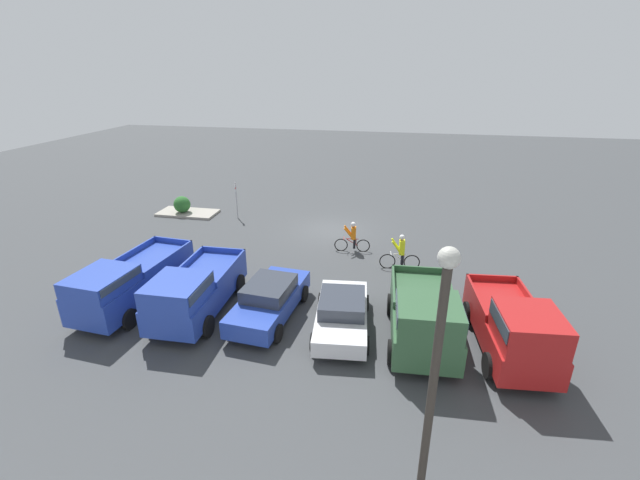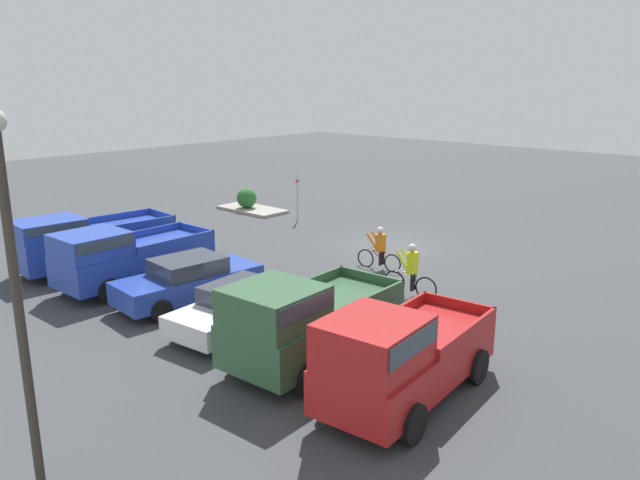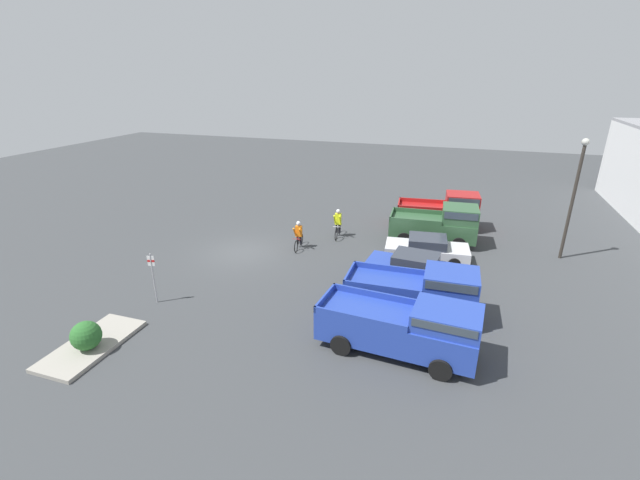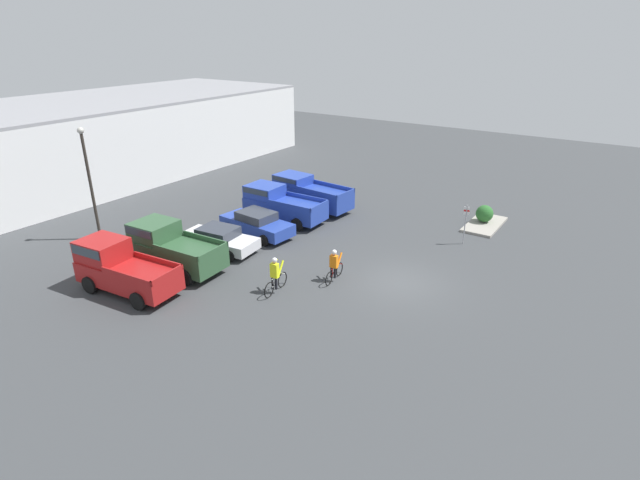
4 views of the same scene
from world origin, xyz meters
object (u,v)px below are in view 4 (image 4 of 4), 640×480
at_px(pickup_truck_3, 308,192).
at_px(shrub, 485,214).
at_px(pickup_truck_0, 120,267).
at_px(cyclist_1, 275,275).
at_px(cyclist_0, 334,265).
at_px(lamppost, 89,175).
at_px(pickup_truck_2, 279,203).
at_px(fire_lane_sign, 465,221).
at_px(pickup_truck_1, 171,246).
at_px(sedan_1, 257,223).
at_px(sedan_0, 219,239).

height_order(pickup_truck_3, shrub, pickup_truck_3).
bearing_deg(pickup_truck_0, cyclist_1, -58.21).
relative_size(cyclist_0, lamppost, 0.29).
xyz_separation_m(pickup_truck_2, fire_lane_sign, (2.61, -10.90, 0.31)).
xyz_separation_m(pickup_truck_3, fire_lane_sign, (-0.23, -10.71, 0.31)).
height_order(pickup_truck_1, cyclist_1, pickup_truck_1).
xyz_separation_m(sedan_1, shrub, (9.12, -10.39, -0.06)).
xyz_separation_m(pickup_truck_1, pickup_truck_3, (11.25, -0.41, -0.08)).
height_order(pickup_truck_0, lamppost, lamppost).
bearing_deg(pickup_truck_0, sedan_0, -5.71).
height_order(cyclist_0, fire_lane_sign, fire_lane_sign).
xyz_separation_m(cyclist_1, lamppost, (-0.66, 12.25, 2.89)).
xyz_separation_m(sedan_0, cyclist_1, (-1.93, -5.42, 0.18)).
relative_size(sedan_0, fire_lane_sign, 1.94).
height_order(sedan_1, pickup_truck_2, pickup_truck_2).
bearing_deg(fire_lane_sign, cyclist_0, 154.58).
distance_m(pickup_truck_2, lamppost, 10.86).
bearing_deg(fire_lane_sign, shrub, -0.12).
bearing_deg(cyclist_0, pickup_truck_1, 114.07).
bearing_deg(pickup_truck_1, pickup_truck_0, 177.52).
distance_m(pickup_truck_2, cyclist_1, 9.41).
height_order(pickup_truck_1, sedan_0, pickup_truck_1).
distance_m(pickup_truck_1, sedan_0, 2.90).
height_order(cyclist_0, shrub, cyclist_0).
bearing_deg(cyclist_1, fire_lane_sign, -27.41).
bearing_deg(lamppost, sedan_1, -52.84).
distance_m(sedan_1, pickup_truck_2, 2.86).
bearing_deg(pickup_truck_2, pickup_truck_0, 178.24).
bearing_deg(pickup_truck_1, lamppost, 87.99).
relative_size(pickup_truck_0, cyclist_1, 2.70).
bearing_deg(lamppost, pickup_truck_3, -31.65).
distance_m(fire_lane_sign, shrub, 3.79).
xyz_separation_m(pickup_truck_0, pickup_truck_3, (14.07, -0.53, -0.09)).
distance_m(pickup_truck_1, pickup_truck_2, 8.42).
distance_m(pickup_truck_0, pickup_truck_1, 2.82).
bearing_deg(fire_lane_sign, sedan_0, 127.53).
relative_size(pickup_truck_3, cyclist_0, 3.11).
xyz_separation_m(pickup_truck_2, pickup_truck_3, (2.84, -0.19, -0.00)).
bearing_deg(pickup_truck_3, pickup_truck_2, 176.24).
distance_m(sedan_1, pickup_truck_3, 5.65).
distance_m(pickup_truck_3, shrub, 11.28).
bearing_deg(pickup_truck_0, lamppost, 64.08).
xyz_separation_m(pickup_truck_0, lamppost, (3.05, 6.27, 2.58)).
height_order(pickup_truck_2, lamppost, lamppost).
bearing_deg(cyclist_1, pickup_truck_2, 36.85).
relative_size(sedan_1, lamppost, 0.73).
bearing_deg(cyclist_1, lamppost, 93.10).
height_order(pickup_truck_0, fire_lane_sign, fire_lane_sign).
relative_size(pickup_truck_1, pickup_truck_3, 0.87).
xyz_separation_m(sedan_0, pickup_truck_3, (8.43, 0.03, 0.41)).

